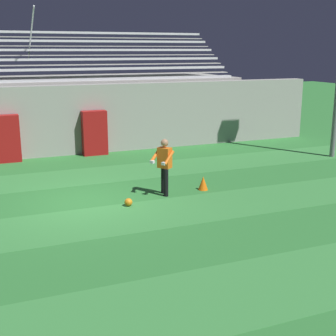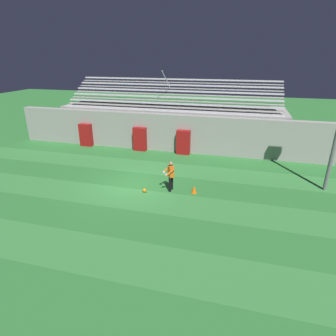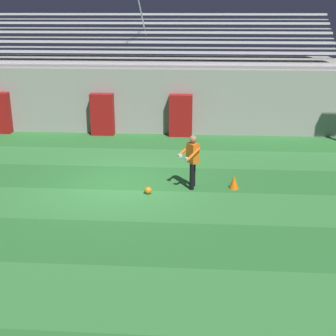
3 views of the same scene
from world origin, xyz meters
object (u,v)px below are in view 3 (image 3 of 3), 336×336
(soccer_ball, at_px, (148,190))
(padding_pillar_gate_left, at_px, (102,114))
(goalkeeper, at_px, (192,158))
(padding_pillar_gate_right, at_px, (181,116))
(traffic_cone, at_px, (234,182))

(soccer_ball, bearing_deg, padding_pillar_gate_left, 111.94)
(goalkeeper, bearing_deg, padding_pillar_gate_right, 95.68)
(padding_pillar_gate_left, bearing_deg, traffic_cone, -49.10)
(goalkeeper, height_order, soccer_ball, goalkeeper)
(traffic_cone, bearing_deg, soccer_ball, -166.53)
(padding_pillar_gate_right, relative_size, traffic_cone, 4.27)
(padding_pillar_gate_left, distance_m, padding_pillar_gate_right, 3.38)
(goalkeeper, xyz_separation_m, soccer_ball, (-1.29, -0.59, -0.84))
(padding_pillar_gate_left, height_order, soccer_ball, padding_pillar_gate_left)
(soccer_ball, bearing_deg, goalkeeper, 24.57)
(padding_pillar_gate_left, distance_m, soccer_ball, 7.28)
(goalkeeper, bearing_deg, soccer_ball, -155.43)
(soccer_ball, relative_size, traffic_cone, 0.52)
(padding_pillar_gate_left, relative_size, traffic_cone, 4.27)
(padding_pillar_gate_left, relative_size, soccer_ball, 8.15)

